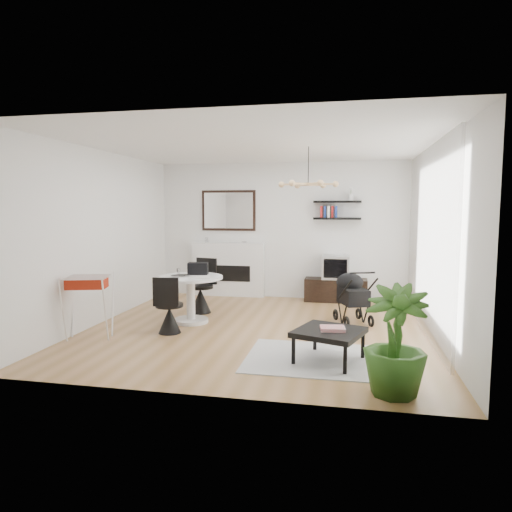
% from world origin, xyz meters
% --- Properties ---
extents(floor, '(5.00, 5.00, 0.00)m').
position_xyz_m(floor, '(0.00, 0.00, 0.00)').
color(floor, olive).
rests_on(floor, ground).
extents(ceiling, '(5.00, 5.00, 0.00)m').
position_xyz_m(ceiling, '(0.00, 0.00, 2.70)').
color(ceiling, white).
rests_on(ceiling, wall_back).
extents(wall_back, '(5.00, 0.00, 5.00)m').
position_xyz_m(wall_back, '(0.00, 2.50, 1.35)').
color(wall_back, white).
rests_on(wall_back, floor).
extents(wall_left, '(0.00, 5.00, 5.00)m').
position_xyz_m(wall_left, '(-2.50, 0.00, 1.35)').
color(wall_left, white).
rests_on(wall_left, floor).
extents(wall_right, '(0.00, 5.00, 5.00)m').
position_xyz_m(wall_right, '(2.50, 0.00, 1.35)').
color(wall_right, white).
rests_on(wall_right, floor).
extents(sheer_curtain, '(0.04, 3.60, 2.60)m').
position_xyz_m(sheer_curtain, '(2.40, 0.20, 1.35)').
color(sheer_curtain, white).
rests_on(sheer_curtain, wall_right).
extents(fireplace, '(1.50, 0.17, 2.16)m').
position_xyz_m(fireplace, '(-1.10, 2.42, 0.69)').
color(fireplace, white).
rests_on(fireplace, floor).
extents(shelf_lower, '(0.90, 0.25, 0.04)m').
position_xyz_m(shelf_lower, '(1.08, 2.37, 1.60)').
color(shelf_lower, black).
rests_on(shelf_lower, wall_back).
extents(shelf_upper, '(0.90, 0.25, 0.04)m').
position_xyz_m(shelf_upper, '(1.08, 2.37, 1.92)').
color(shelf_upper, black).
rests_on(shelf_upper, wall_back).
extents(pendant_lamp, '(0.90, 0.90, 0.10)m').
position_xyz_m(pendant_lamp, '(0.70, 0.30, 2.15)').
color(pendant_lamp, tan).
rests_on(pendant_lamp, ceiling).
extents(tv_console, '(1.18, 0.41, 0.44)m').
position_xyz_m(tv_console, '(1.08, 2.28, 0.22)').
color(tv_console, black).
rests_on(tv_console, floor).
extents(crt_tv, '(0.51, 0.45, 0.45)m').
position_xyz_m(crt_tv, '(1.07, 2.28, 0.67)').
color(crt_tv, '#B0AFB2').
rests_on(crt_tv, tv_console).
extents(dining_table, '(1.01, 1.01, 0.74)m').
position_xyz_m(dining_table, '(-1.11, 0.18, 0.49)').
color(dining_table, white).
rests_on(dining_table, floor).
extents(laptop, '(0.36, 0.32, 0.02)m').
position_xyz_m(laptop, '(-1.24, 0.11, 0.75)').
color(laptop, black).
rests_on(laptop, dining_table).
extents(black_bag, '(0.34, 0.24, 0.19)m').
position_xyz_m(black_bag, '(-1.06, 0.40, 0.83)').
color(black_bag, black).
rests_on(black_bag, dining_table).
extents(newspaper, '(0.39, 0.35, 0.01)m').
position_xyz_m(newspaper, '(-0.93, 0.08, 0.74)').
color(newspaper, silver).
rests_on(newspaper, dining_table).
extents(drinking_glass, '(0.06, 0.06, 0.09)m').
position_xyz_m(drinking_glass, '(-1.38, 0.36, 0.78)').
color(drinking_glass, white).
rests_on(drinking_glass, dining_table).
extents(chair_far, '(0.48, 0.49, 0.93)m').
position_xyz_m(chair_far, '(-1.17, 0.87, 0.29)').
color(chair_far, black).
rests_on(chair_far, floor).
extents(chair_near, '(0.41, 0.42, 0.84)m').
position_xyz_m(chair_near, '(-1.21, -0.48, 0.26)').
color(chair_near, black).
rests_on(chair_near, floor).
extents(drying_rack, '(0.71, 0.69, 0.88)m').
position_xyz_m(drying_rack, '(-2.18, -0.96, 0.46)').
color(drying_rack, white).
rests_on(drying_rack, floor).
extents(stroller, '(0.65, 0.79, 0.87)m').
position_xyz_m(stroller, '(1.38, 0.70, 0.37)').
color(stroller, black).
rests_on(stroller, floor).
extents(rug, '(1.82, 1.32, 0.01)m').
position_xyz_m(rug, '(1.03, -1.21, 0.01)').
color(rug, '#A7A7A7').
rests_on(rug, floor).
extents(coffee_table, '(0.92, 0.92, 0.37)m').
position_xyz_m(coffee_table, '(1.10, -1.27, 0.34)').
color(coffee_table, black).
rests_on(coffee_table, rug).
extents(magazines, '(0.31, 0.26, 0.04)m').
position_xyz_m(magazines, '(1.14, -1.28, 0.40)').
color(magazines, '#C13037').
rests_on(magazines, coffee_table).
extents(potted_plant, '(0.66, 0.66, 1.07)m').
position_xyz_m(potted_plant, '(1.76, -2.10, 0.54)').
color(potted_plant, '#295317').
rests_on(potted_plant, floor).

